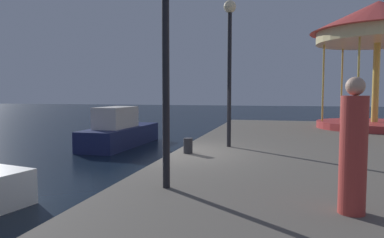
{
  "coord_description": "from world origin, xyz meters",
  "views": [
    {
      "loc": [
        2.75,
        -9.02,
        2.36
      ],
      "look_at": [
        -0.13,
        2.5,
        1.5
      ],
      "focal_mm": 32.83,
      "sensor_mm": 36.0,
      "label": 1
    }
  ],
  "objects": [
    {
      "name": "bollard_north",
      "position": [
        0.45,
        -0.22,
        1.0
      ],
      "size": [
        0.24,
        0.24,
        0.4
      ],
      "primitive_type": "cylinder",
      "color": "#2D2D33",
      "rests_on": "quay_dock"
    },
    {
      "name": "motorboat_navy",
      "position": [
        -4.18,
        5.4,
        0.65
      ],
      "size": [
        1.72,
        5.15,
        1.78
      ],
      "color": "#19214C",
      "rests_on": "ground"
    },
    {
      "name": "lamp_post_far_end",
      "position": [
        1.32,
        1.18,
        3.7
      ],
      "size": [
        0.36,
        0.36,
        4.23
      ],
      "color": "black",
      "rests_on": "quay_dock"
    },
    {
      "name": "ground_plane",
      "position": [
        0.0,
        0.0,
        0.0
      ],
      "size": [
        120.0,
        120.0,
        0.0
      ],
      "primitive_type": "plane",
      "color": "black"
    },
    {
      "name": "person_near_carousel",
      "position": [
        3.68,
        -4.16,
        1.63
      ],
      "size": [
        0.34,
        0.34,
        1.78
      ],
      "color": "#B23833",
      "rests_on": "quay_dock"
    },
    {
      "name": "carousel",
      "position": [
        6.87,
        8.08,
        4.99
      ],
      "size": [
        5.7,
        5.7,
        5.59
      ],
      "color": "#B23333",
      "rests_on": "quay_dock"
    }
  ]
}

